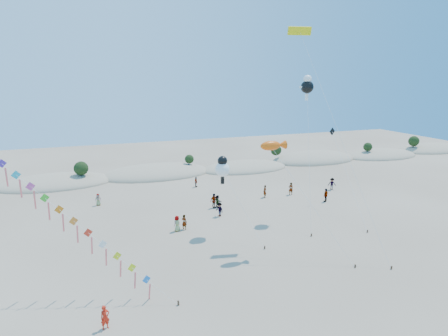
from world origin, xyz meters
TOP-DOWN VIEW (x-y plane):
  - dune_ridge at (1.06, 45.14)m, footprint 145.30×11.49m
  - fish_kite at (5.56, 12.81)m, footprint 6.39×6.92m
  - cartoon_kite_low at (2.43, 18.07)m, footprint 3.17×6.42m
  - cartoon_kite_high at (13.96, 20.89)m, footprint 4.32×8.21m
  - parafoil_kite at (10.30, 16.73)m, footprint 4.40×12.39m
  - dark_kite at (19.25, 20.89)m, footprint 3.66×11.76m
  - flyer_foreground at (-10.40, 5.33)m, footprint 0.71×0.59m
  - beachgoers at (7.69, 25.48)m, footprint 34.06×16.61m

SIDE VIEW (x-z plane):
  - dune_ridge at x=1.06m, z-range -2.67..2.90m
  - flyer_foreground at x=-10.40m, z-range 0.00..1.67m
  - beachgoers at x=7.69m, z-range -0.09..1.82m
  - dark_kite at x=19.25m, z-range 2.02..11.88m
  - cartoon_kite_low at x=2.43m, z-range 2.91..11.26m
  - fish_kite at x=5.56m, z-range 4.80..15.37m
  - cartoon_kite_high at x=13.96m, z-range 7.06..23.64m
  - parafoil_kite at x=10.30m, z-range 9.82..31.07m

